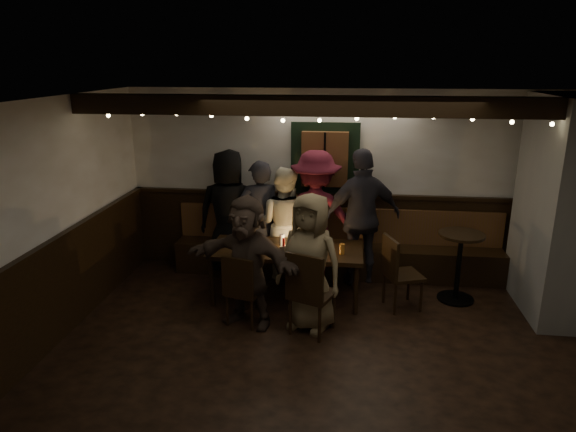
# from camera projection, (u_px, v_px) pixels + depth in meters

# --- Properties ---
(room) EXTENTS (6.02, 5.01, 2.62)m
(room) POSITION_uv_depth(u_px,v_px,m) (425.00, 223.00, 6.19)
(room) COLOR black
(room) RESTS_ON ground
(dining_table) EXTENTS (1.92, 0.82, 0.83)m
(dining_table) POSITION_uv_depth(u_px,v_px,m) (286.00, 252.00, 6.49)
(dining_table) COLOR black
(dining_table) RESTS_ON ground
(chair_near_left) EXTENTS (0.48, 0.48, 0.87)m
(chair_near_left) POSITION_uv_depth(u_px,v_px,m) (242.00, 287.00, 5.85)
(chair_near_left) COLOR black
(chair_near_left) RESTS_ON ground
(chair_near_right) EXTENTS (0.59, 0.59, 0.99)m
(chair_near_right) POSITION_uv_depth(u_px,v_px,m) (309.00, 289.00, 5.62)
(chair_near_right) COLOR black
(chair_near_right) RESTS_ON ground
(chair_end) EXTENTS (0.54, 0.54, 0.93)m
(chair_end) POSITION_uv_depth(u_px,v_px,m) (397.00, 269.00, 6.25)
(chair_end) COLOR black
(chair_end) RESTS_ON ground
(high_top) EXTENTS (0.57, 0.57, 0.90)m
(high_top) POSITION_uv_depth(u_px,v_px,m) (459.00, 258.00, 6.46)
(high_top) COLOR black
(high_top) RESTS_ON ground
(person_a) EXTENTS (0.91, 0.63, 1.79)m
(person_a) POSITION_uv_depth(u_px,v_px,m) (229.00, 213.00, 7.24)
(person_a) COLOR black
(person_a) RESTS_ON ground
(person_b) EXTENTS (0.71, 0.58, 1.67)m
(person_b) POSITION_uv_depth(u_px,v_px,m) (260.00, 220.00, 7.14)
(person_b) COLOR black
(person_b) RESTS_ON ground
(person_c) EXTENTS (0.92, 0.81, 1.58)m
(person_c) POSITION_uv_depth(u_px,v_px,m) (284.00, 223.00, 7.13)
(person_c) COLOR beige
(person_c) RESTS_ON ground
(person_d) EXTENTS (1.19, 0.71, 1.82)m
(person_d) POSITION_uv_depth(u_px,v_px,m) (315.00, 216.00, 7.02)
(person_d) COLOR #49101E
(person_d) RESTS_ON ground
(person_e) EXTENTS (1.19, 0.83, 1.87)m
(person_e) POSITION_uv_depth(u_px,v_px,m) (362.00, 217.00, 6.90)
(person_e) COLOR #28262E
(person_e) RESTS_ON ground
(person_f) EXTENTS (1.50, 0.93, 1.55)m
(person_f) POSITION_uv_depth(u_px,v_px,m) (247.00, 261.00, 5.82)
(person_f) COLOR #3C2E26
(person_f) RESTS_ON ground
(person_g) EXTENTS (0.91, 0.76, 1.59)m
(person_g) POSITION_uv_depth(u_px,v_px,m) (310.00, 262.00, 5.74)
(person_g) COLOR #786647
(person_g) RESTS_ON ground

